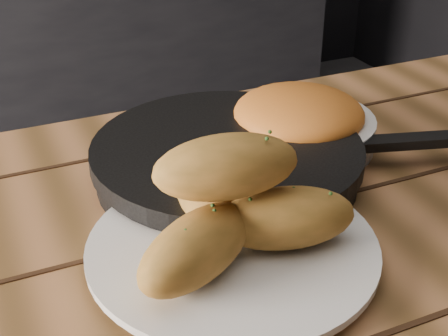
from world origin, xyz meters
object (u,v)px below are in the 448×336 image
(bread_rolls, at_px, (229,206))
(skillet, at_px, (229,159))
(plate, at_px, (232,249))
(bowl, at_px, (298,122))

(bread_rolls, relative_size, skillet, 0.54)
(plate, relative_size, bowl, 1.43)
(skillet, height_order, bowl, bowl)
(bread_rolls, height_order, bowl, bread_rolls)
(plate, bearing_deg, bread_rolls, -149.04)
(plate, height_order, skillet, skillet)
(plate, height_order, bread_rolls, bread_rolls)
(plate, xyz_separation_m, bowl, (0.18, 0.18, 0.02))
(skillet, xyz_separation_m, bowl, (0.12, 0.04, 0.01))
(plate, distance_m, bread_rolls, 0.05)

